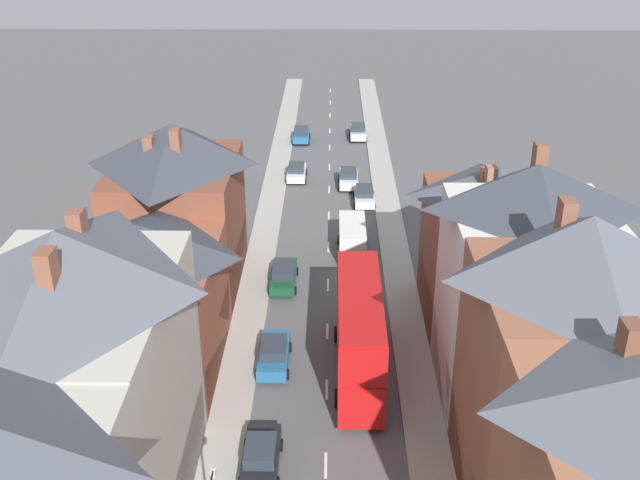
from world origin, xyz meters
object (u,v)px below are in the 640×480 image
(car_near_blue, at_px, (301,134))
(car_parked_left_a, at_px, (261,456))
(car_parked_left_b, at_px, (349,178))
(car_mid_black, at_px, (274,353))
(car_near_silver, at_px, (358,131))
(car_mid_white, at_px, (364,195))
(double_decker_bus_lead, at_px, (359,332))
(car_parked_right_a, at_px, (297,172))
(car_parked_right_b, at_px, (284,275))
(delivery_van, at_px, (352,237))

(car_near_blue, bearing_deg, car_parked_left_a, -90.00)
(car_parked_left_b, bearing_deg, car_mid_black, -99.74)
(car_near_silver, relative_size, car_parked_left_a, 0.92)
(car_near_blue, height_order, car_mid_black, car_mid_black)
(car_mid_white, bearing_deg, double_decker_bus_lead, -92.98)
(car_parked_right_a, xyz_separation_m, car_mid_white, (6.20, -5.76, 0.00))
(car_parked_left_b, bearing_deg, car_mid_white, -72.48)
(double_decker_bus_lead, bearing_deg, car_parked_right_b, 115.28)
(car_parked_right_b, bearing_deg, car_mid_white, 67.25)
(car_near_silver, relative_size, car_parked_right_b, 0.85)
(car_parked_right_b, bearing_deg, delivery_van, 46.35)
(car_near_silver, xyz_separation_m, car_parked_right_a, (-6.20, -12.55, -0.05))
(car_parked_right_a, relative_size, car_mid_white, 0.91)
(car_mid_white, xyz_separation_m, car_parked_right_b, (-6.20, -14.79, -0.00))
(car_parked_left_a, distance_m, car_parked_left_b, 37.49)
(car_near_silver, height_order, car_parked_left_a, car_near_silver)
(double_decker_bus_lead, bearing_deg, car_near_silver, 88.27)
(car_near_silver, bearing_deg, double_decker_bus_lead, -91.73)
(double_decker_bus_lead, bearing_deg, delivery_van, 89.97)
(double_decker_bus_lead, bearing_deg, car_mid_white, 87.02)
(car_parked_right_a, distance_m, delivery_van, 16.18)
(double_decker_bus_lead, relative_size, car_mid_black, 2.45)
(car_parked_right_b, height_order, delivery_van, delivery_van)
(car_near_blue, xyz_separation_m, car_parked_left_a, (0.00, -50.29, -0.01))
(car_parked_left_a, height_order, car_mid_white, car_parked_left_a)
(double_decker_bus_lead, xyz_separation_m, car_parked_right_b, (-4.89, 10.36, -2.02))
(car_near_silver, relative_size, car_parked_left_b, 0.95)
(double_decker_bus_lead, height_order, car_near_blue, double_decker_bus_lead)
(car_near_silver, xyz_separation_m, car_parked_left_a, (-6.20, -51.36, -0.04))
(double_decker_bus_lead, xyz_separation_m, car_mid_white, (1.31, 25.15, -2.01))
(double_decker_bus_lead, xyz_separation_m, car_parked_right_a, (-4.89, 30.90, -2.02))
(car_parked_right_a, height_order, car_parked_left_b, car_parked_left_b)
(car_parked_right_a, bearing_deg, car_parked_left_b, -18.51)
(car_parked_left_a, relative_size, car_parked_right_b, 0.92)
(car_mid_white, xyz_separation_m, delivery_van, (-1.30, -9.65, 0.54))
(car_near_silver, bearing_deg, car_near_blue, -170.20)
(car_near_blue, xyz_separation_m, delivery_van, (4.90, -26.89, 0.53))
(car_near_blue, distance_m, car_parked_right_b, 32.02)
(car_near_blue, relative_size, car_mid_black, 0.87)
(car_parked_left_a, height_order, car_mid_black, car_mid_black)
(car_mid_white, bearing_deg, car_mid_black, -104.23)
(double_decker_bus_lead, relative_size, car_near_silver, 2.78)
(car_near_silver, xyz_separation_m, car_parked_right_b, (-6.20, -33.09, -0.05))
(car_near_blue, xyz_separation_m, car_near_silver, (6.20, 1.07, 0.03))
(car_near_blue, bearing_deg, car_mid_white, -70.22)
(car_parked_left_b, relative_size, car_parked_right_b, 0.89)
(car_parked_right_b, bearing_deg, car_near_silver, 79.39)
(car_near_silver, bearing_deg, delivery_van, -92.66)
(car_near_silver, height_order, car_parked_right_a, car_near_silver)
(car_near_blue, bearing_deg, car_near_silver, 9.80)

